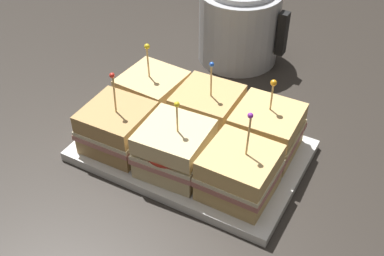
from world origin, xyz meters
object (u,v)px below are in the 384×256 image
(sandwich_back_left, at_px, (153,94))
(sandwich_front_center, at_px, (175,149))
(serving_platter, at_px, (192,150))
(sandwich_front_left, at_px, (118,128))
(sandwich_back_center, at_px, (207,111))
(kettle_steel, at_px, (239,24))
(sandwich_front_right, at_px, (239,173))
(sandwich_back_right, at_px, (266,131))

(sandwich_back_left, bearing_deg, sandwich_front_center, -44.60)
(serving_platter, height_order, sandwich_front_left, sandwich_front_left)
(sandwich_back_center, xyz_separation_m, kettle_steel, (-0.07, 0.30, 0.03))
(sandwich_front_left, xyz_separation_m, sandwich_front_center, (0.12, -0.00, 0.00))
(sandwich_front_right, xyz_separation_m, sandwich_back_left, (-0.24, 0.12, 0.00))
(sandwich_back_center, height_order, kettle_steel, kettle_steel)
(sandwich_front_right, bearing_deg, kettle_steel, 114.94)
(sandwich_front_right, distance_m, sandwich_back_right, 0.12)
(sandwich_front_left, height_order, kettle_steel, kettle_steel)
(sandwich_back_left, xyz_separation_m, sandwich_back_right, (0.24, 0.00, 0.00))
(sandwich_back_center, distance_m, sandwich_back_right, 0.12)
(serving_platter, distance_m, sandwich_back_center, 0.08)
(serving_platter, height_order, sandwich_front_center, sandwich_front_center)
(sandwich_front_right, distance_m, sandwich_back_center, 0.17)
(sandwich_front_left, relative_size, sandwich_back_right, 1.09)
(sandwich_back_right, distance_m, kettle_steel, 0.36)
(sandwich_back_left, distance_m, sandwich_back_center, 0.12)
(sandwich_front_center, distance_m, sandwich_back_right, 0.17)
(sandwich_back_right, bearing_deg, sandwich_front_right, -89.33)
(sandwich_front_right, bearing_deg, sandwich_back_left, 154.11)
(sandwich_front_right, bearing_deg, sandwich_front_center, -178.43)
(serving_platter, bearing_deg, kettle_steel, 101.55)
(sandwich_front_right, height_order, kettle_steel, kettle_steel)
(sandwich_back_left, height_order, kettle_steel, kettle_steel)
(sandwich_back_center, relative_size, sandwich_back_right, 1.07)
(sandwich_front_center, height_order, sandwich_back_center, sandwich_back_center)
(sandwich_front_left, distance_m, sandwich_back_left, 0.12)
(sandwich_front_center, xyz_separation_m, sandwich_back_center, (-0.00, 0.12, 0.00))
(sandwich_back_left, height_order, sandwich_back_center, sandwich_back_center)
(sandwich_front_left, relative_size, sandwich_front_center, 1.10)
(sandwich_front_left, bearing_deg, serving_platter, 26.56)
(serving_platter, xyz_separation_m, sandwich_front_right, (0.12, -0.06, 0.05))
(sandwich_front_left, relative_size, sandwich_back_center, 1.03)
(sandwich_back_left, xyz_separation_m, kettle_steel, (0.05, 0.30, 0.03))
(sandwich_back_right, relative_size, kettle_steel, 0.70)
(sandwich_front_center, bearing_deg, sandwich_back_right, 45.65)
(serving_platter, distance_m, kettle_steel, 0.37)
(kettle_steel, bearing_deg, sandwich_back_center, -76.40)
(sandwich_back_left, distance_m, kettle_steel, 0.30)
(kettle_steel, bearing_deg, sandwich_back_right, -57.23)
(sandwich_front_left, xyz_separation_m, sandwich_front_right, (0.24, 0.00, 0.00))
(sandwich_back_left, bearing_deg, sandwich_front_right, -25.89)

